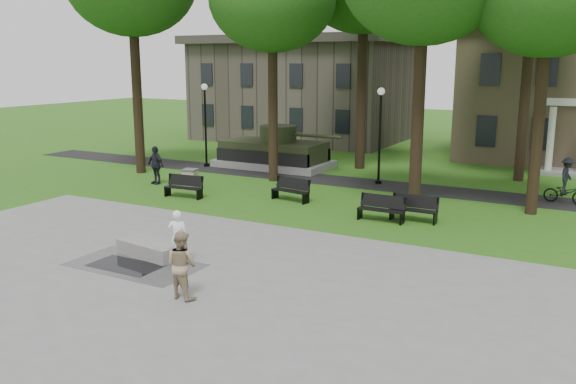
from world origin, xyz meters
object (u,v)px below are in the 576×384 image
skateboarder (178,237)px  cyclist (566,185)px  friend_watching (182,265)px  trash_bin (190,179)px  park_bench_0 (184,186)px  concrete_block (152,248)px

skateboarder → cyclist: (9.51, 14.28, -0.03)m
friend_watching → trash_bin: bearing=-46.5°
friend_watching → park_bench_0: bearing=-45.4°
park_bench_0 → trash_bin: (-0.90, 1.59, -0.04)m
skateboarder → park_bench_0: bearing=-80.8°
cyclist → park_bench_0: 16.57m
trash_bin → concrete_block: bearing=-59.2°
concrete_block → park_bench_0: 8.40m
cyclist → friend_watching: bearing=162.8°
cyclist → trash_bin: size_ratio=2.08×
concrete_block → park_bench_0: size_ratio=1.20×
skateboarder → park_bench_0: size_ratio=0.91×
friend_watching → skateboarder: bearing=-42.4°
friend_watching → trash_bin: 13.83m
concrete_block → skateboarder: bearing=-10.2°
concrete_block → trash_bin: (-5.23, 8.78, 0.24)m
friend_watching → cyclist: (7.72, 16.36, -0.09)m
trash_bin → skateboarder: bearing=-54.3°
concrete_block → skateboarder: skateboarder is taller
skateboarder → cyclist: bearing=-151.4°
skateboarder → friend_watching: size_ratio=0.93×
friend_watching → cyclist: size_ratio=0.89×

